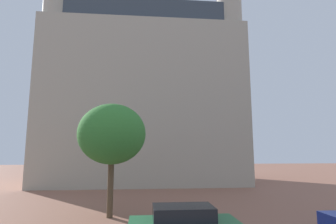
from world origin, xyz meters
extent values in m
cube|color=#B2A893|center=(-1.06, 29.81, 8.87)|extent=(22.30, 11.89, 17.75)
cube|color=#38424C|center=(-1.06, 29.81, 18.95)|extent=(20.52, 10.94, 2.40)
cube|color=#B2A893|center=(-2.08, 29.81, 15.21)|extent=(4.13, 4.13, 30.42)
cylinder|color=#B2A893|center=(-10.71, 25.36, 10.45)|extent=(2.80, 2.80, 20.89)
cylinder|color=#B2A893|center=(8.59, 25.36, 10.76)|extent=(2.80, 2.80, 21.53)
cylinder|color=black|center=(7.66, 9.70, 0.32)|extent=(0.64, 0.22, 0.64)
cube|color=black|center=(0.56, 8.76, 1.19)|extent=(2.44, 1.52, 0.54)
cylinder|color=brown|center=(-2.90, 13.21, 1.54)|extent=(0.34, 0.34, 3.07)
ellipsoid|color=#387F33|center=(-2.90, 13.21, 4.63)|extent=(3.88, 3.88, 3.49)
camera|label=1|loc=(-1.06, -2.19, 3.67)|focal=28.02mm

